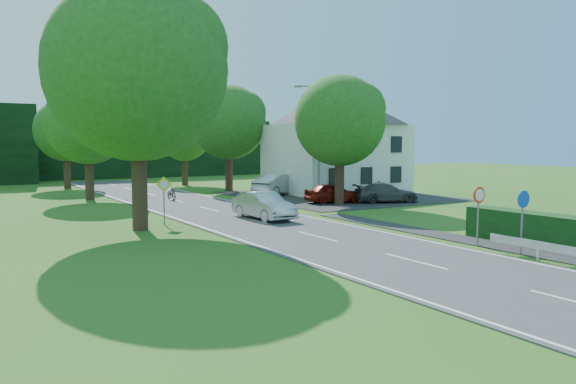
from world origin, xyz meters
TOP-DOWN VIEW (x-y plane):
  - road at (0.00, 20.00)m, footprint 7.00×80.00m
  - parking_pad at (12.00, 33.00)m, footprint 14.00×16.00m
  - line_edge_left at (-3.25, 20.00)m, footprint 0.12×80.00m
  - line_edge_right at (3.25, 20.00)m, footprint 0.12×80.00m
  - line_centre at (0.00, 20.00)m, footprint 0.12×80.00m
  - tree_main at (-6.00, 24.00)m, footprint 9.40×9.40m
  - tree_left_far at (-5.00, 40.00)m, footprint 7.00×7.00m
  - tree_right_far at (7.00, 42.00)m, footprint 7.40×7.40m
  - tree_left_back at (-4.50, 52.00)m, footprint 6.60×6.60m
  - tree_right_back at (6.00, 50.00)m, footprint 6.20×6.20m
  - tree_right_mid at (8.50, 28.00)m, footprint 7.00×7.00m
  - treeline_right at (8.00, 66.00)m, footprint 30.00×5.00m
  - house_white at (14.00, 36.00)m, footprint 10.60×8.40m
  - streetlight at (8.06, 30.00)m, footprint 2.03×0.18m
  - sign_roundabout at (4.30, 10.98)m, footprint 0.64×0.08m
  - sign_speed_limit at (4.30, 12.97)m, footprint 0.64×0.11m
  - sign_priority_left at (-4.50, 24.98)m, footprint 0.78×0.09m
  - moving_car at (0.71, 24.19)m, footprint 1.79×4.47m
  - motorcycle at (-0.12, 36.40)m, footprint 0.77×1.92m
  - parked_car_red at (8.76, 29.02)m, footprint 4.19×2.32m
  - parked_car_silver_a at (8.50, 36.06)m, footprint 5.24×3.65m
  - parked_car_grey at (12.04, 27.39)m, footprint 4.77×3.22m
  - parked_car_silver_b at (16.25, 33.00)m, footprint 5.00×3.69m
  - parasol at (11.67, 33.85)m, footprint 2.24×2.29m

SIDE VIEW (x-z plane):
  - road at x=0.00m, z-range 0.00..0.04m
  - parking_pad at x=12.00m, z-range 0.00..0.04m
  - line_edge_left at x=-3.25m, z-range 0.04..0.05m
  - line_edge_right at x=3.25m, z-range 0.04..0.05m
  - line_centre at x=0.00m, z-range 0.04..0.05m
  - motorcycle at x=-0.12m, z-range 0.04..1.03m
  - parked_car_silver_b at x=16.25m, z-range 0.04..1.30m
  - parked_car_grey at x=12.04m, z-range 0.04..1.32m
  - parked_car_red at x=8.76m, z-range 0.04..1.39m
  - moving_car at x=0.71m, z-range 0.04..1.49m
  - parked_car_silver_a at x=8.50m, z-range 0.04..1.68m
  - parasol at x=11.67m, z-range 0.04..2.07m
  - sign_roundabout at x=4.30m, z-range 0.49..2.86m
  - sign_priority_left at x=-4.50m, z-range 0.50..2.94m
  - sign_speed_limit at x=4.30m, z-range 0.58..2.95m
  - treeline_right at x=8.00m, z-range 0.00..7.00m
  - tree_right_back at x=6.00m, z-range 0.00..7.56m
  - tree_left_back at x=-4.50m, z-range 0.00..8.07m
  - tree_left_far at x=-5.00m, z-range 0.00..8.58m
  - tree_right_mid at x=8.50m, z-range 0.00..8.58m
  - house_white at x=14.00m, z-range 0.11..8.71m
  - streetlight at x=8.06m, z-range 0.46..8.46m
  - tree_right_far at x=7.00m, z-range 0.00..9.09m
  - tree_main at x=-6.00m, z-range 0.00..11.64m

